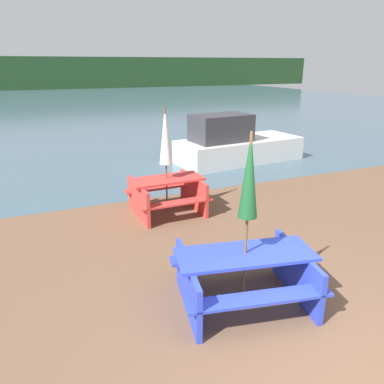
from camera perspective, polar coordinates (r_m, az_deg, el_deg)
ground_plane at (r=4.78m, az=19.94°, el=-22.89°), size 60.00×60.00×0.00m
water at (r=33.56m, az=-19.07°, el=12.62°), size 60.00×50.00×0.00m
far_treeline at (r=53.38m, az=-21.32°, el=16.53°), size 80.00×1.60×4.00m
picnic_table_blue at (r=5.17m, az=7.97°, el=-12.03°), size 2.06×1.71×0.75m
picnic_table_red at (r=8.13m, az=-3.86°, el=-0.08°), size 1.58×1.41×0.78m
umbrella_darkgreen at (r=4.64m, az=8.71°, el=2.15°), size 0.25×0.25×2.35m
umbrella_white at (r=7.82m, az=-4.05°, el=8.45°), size 0.28×0.28×2.30m
boat at (r=12.55m, az=6.51°, el=7.22°), size 4.33×2.08×1.60m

